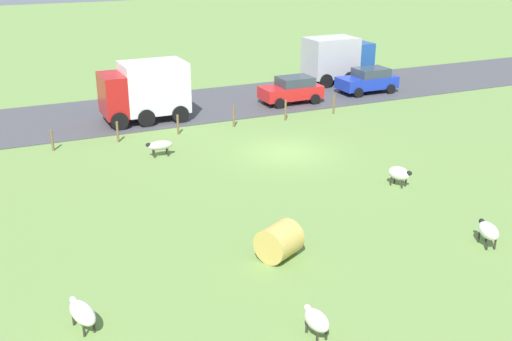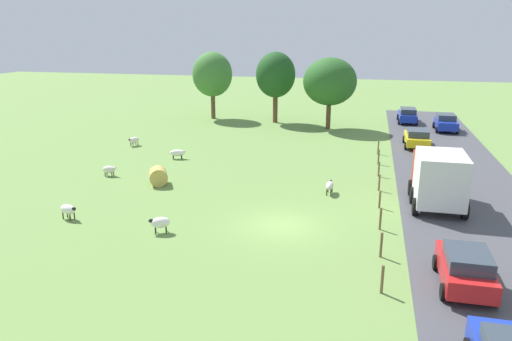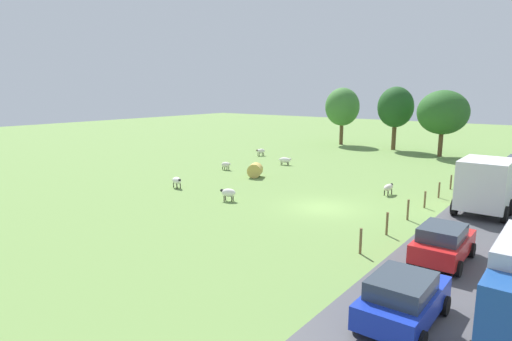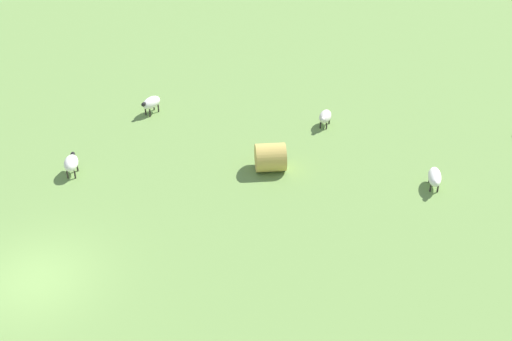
{
  "view_description": "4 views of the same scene",
  "coord_description": "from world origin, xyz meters",
  "px_view_note": "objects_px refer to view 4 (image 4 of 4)",
  "views": [
    {
      "loc": [
        -25.08,
        13.09,
        9.83
      ],
      "look_at": [
        -4.34,
        3.59,
        1.13
      ],
      "focal_mm": 42.96,
      "sensor_mm": 36.0,
      "label": 1
    },
    {
      "loc": [
        4.14,
        -23.33,
        9.97
      ],
      "look_at": [
        -2.72,
        5.66,
        1.23
      ],
      "focal_mm": 33.89,
      "sensor_mm": 36.0,
      "label": 2
    },
    {
      "loc": [
        12.48,
        -23.23,
        7.3
      ],
      "look_at": [
        -6.92,
        2.1,
        1.27
      ],
      "focal_mm": 30.12,
      "sensor_mm": 36.0,
      "label": 3
    },
    {
      "loc": [
        14.59,
        14.16,
        17.49
      ],
      "look_at": [
        -7.27,
        5.18,
        1.24
      ],
      "focal_mm": 52.29,
      "sensor_mm": 36.0,
      "label": 4
    }
  ],
  "objects_px": {
    "hay_bale_0": "(270,157)",
    "sheep_3": "(435,177)",
    "sheep_0": "(325,117)",
    "sheep_4": "(71,163)",
    "sheep_1": "(151,103)"
  },
  "relations": [
    {
      "from": "hay_bale_0",
      "to": "sheep_4",
      "type": "bearing_deg",
      "value": -65.02
    },
    {
      "from": "sheep_0",
      "to": "sheep_3",
      "type": "distance_m",
      "value": 6.22
    },
    {
      "from": "sheep_4",
      "to": "hay_bale_0",
      "type": "distance_m",
      "value": 8.14
    },
    {
      "from": "sheep_0",
      "to": "hay_bale_0",
      "type": "relative_size",
      "value": 0.84
    },
    {
      "from": "sheep_0",
      "to": "sheep_4",
      "type": "xyz_separation_m",
      "value": [
        7.62,
        -8.38,
        0.08
      ]
    },
    {
      "from": "hay_bale_0",
      "to": "sheep_3",
      "type": "bearing_deg",
      "value": 101.31
    },
    {
      "from": "sheep_1",
      "to": "hay_bale_0",
      "type": "relative_size",
      "value": 0.94
    },
    {
      "from": "sheep_0",
      "to": "sheep_1",
      "type": "bearing_deg",
      "value": -75.77
    },
    {
      "from": "sheep_1",
      "to": "hay_bale_0",
      "type": "bearing_deg",
      "value": 72.04
    },
    {
      "from": "sheep_0",
      "to": "sheep_4",
      "type": "height_order",
      "value": "sheep_4"
    },
    {
      "from": "sheep_0",
      "to": "hay_bale_0",
      "type": "xyz_separation_m",
      "value": [
        4.18,
        -1.01,
        0.11
      ]
    },
    {
      "from": "sheep_3",
      "to": "hay_bale_0",
      "type": "relative_size",
      "value": 1.08
    },
    {
      "from": "sheep_1",
      "to": "sheep_0",
      "type": "bearing_deg",
      "value": 104.23
    },
    {
      "from": "sheep_0",
      "to": "hay_bale_0",
      "type": "bearing_deg",
      "value": -13.52
    },
    {
      "from": "sheep_1",
      "to": "sheep_3",
      "type": "relative_size",
      "value": 0.87
    }
  ]
}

